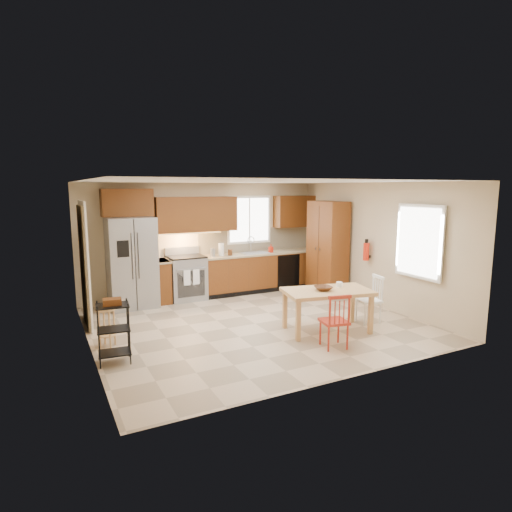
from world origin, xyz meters
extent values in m
plane|color=tan|center=(0.00, 0.00, 0.00)|extent=(5.50, 5.50, 0.00)
cube|color=silver|center=(0.00, 0.00, 2.50)|extent=(5.50, 5.00, 0.02)
cube|color=#CCB793|center=(0.00, 2.50, 1.25)|extent=(5.50, 0.02, 2.50)
cube|color=#CCB793|center=(0.00, -2.50, 1.25)|extent=(5.50, 0.02, 2.50)
cube|color=#CCB793|center=(-2.75, 0.00, 1.25)|extent=(0.02, 5.00, 2.50)
cube|color=#CCB793|center=(2.75, 0.00, 1.25)|extent=(0.02, 5.00, 2.50)
cube|color=gray|center=(-1.70, 2.12, 0.91)|extent=(0.92, 0.75, 1.82)
cube|color=gray|center=(-0.55, 2.19, 0.46)|extent=(0.76, 0.63, 0.92)
cube|color=#613511|center=(-1.10, 2.20, 0.45)|extent=(0.30, 0.60, 0.90)
cube|color=#613511|center=(1.29, 2.20, 0.45)|extent=(2.92, 0.60, 0.90)
cube|color=black|center=(1.85, 1.91, 0.45)|extent=(0.60, 0.02, 0.78)
cube|color=beige|center=(1.29, 2.48, 1.18)|extent=(2.92, 0.03, 0.55)
cube|color=#58290E|center=(-1.70, 2.33, 2.10)|extent=(1.00, 0.35, 0.55)
cube|color=#58290E|center=(-0.25, 2.33, 1.83)|extent=(1.80, 0.35, 0.75)
cube|color=#58290E|center=(2.25, 2.33, 1.83)|extent=(1.00, 0.35, 0.75)
cube|color=white|center=(1.10, 2.48, 1.65)|extent=(1.12, 0.04, 1.12)
cube|color=gray|center=(1.10, 2.20, 0.86)|extent=(0.62, 0.46, 0.16)
cube|color=#FFBF66|center=(-0.55, 2.30, 1.43)|extent=(1.60, 0.30, 0.01)
imported|color=red|center=(1.48, 2.10, 1.00)|extent=(0.09, 0.09, 0.19)
cylinder|color=white|center=(0.25, 2.15, 1.04)|extent=(0.12, 0.12, 0.28)
cylinder|color=gray|center=(0.05, 2.15, 0.99)|extent=(0.11, 0.11, 0.18)
cylinder|color=#522E16|center=(0.45, 2.12, 0.97)|extent=(0.10, 0.10, 0.14)
cube|color=#613511|center=(2.43, 1.20, 1.05)|extent=(0.50, 0.95, 2.10)
cylinder|color=red|center=(2.63, 0.15, 1.10)|extent=(0.12, 0.12, 0.36)
cube|color=white|center=(2.68, -1.15, 1.45)|extent=(0.04, 1.02, 1.32)
cube|color=#8C7A59|center=(-2.67, 1.30, 1.05)|extent=(0.04, 0.95, 2.10)
imported|color=#522E16|center=(0.81, -0.89, 0.71)|extent=(0.34, 0.34, 0.07)
cylinder|color=white|center=(1.22, -0.80, 0.73)|extent=(0.11, 0.11, 0.11)
camera|label=1|loc=(-3.32, -6.53, 2.40)|focal=30.00mm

